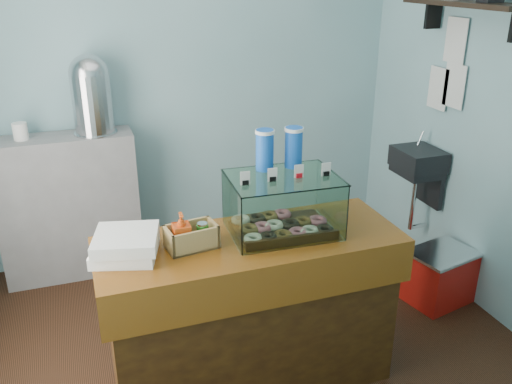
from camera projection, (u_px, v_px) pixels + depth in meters
name	position (u px, v px, depth m)	size (l,w,h in m)	color
ground	(238.00, 350.00, 3.38)	(3.50, 3.50, 0.00)	black
room_shell	(238.00, 74.00, 2.74)	(3.54, 3.04, 2.82)	#78A7AF
counter	(251.00, 310.00, 2.98)	(1.60, 0.60, 0.90)	#472A0D
back_shelf	(70.00, 207.00, 4.05)	(1.00, 0.32, 1.10)	gray
display_case	(281.00, 201.00, 2.86)	(0.59, 0.44, 0.53)	#301D0E
condiment_crate	(189.00, 235.00, 2.70)	(0.27, 0.18, 0.20)	tan
pastry_boxes	(126.00, 245.00, 2.63)	(0.37, 0.38, 0.12)	white
coffee_urn	(91.00, 93.00, 3.80)	(0.31, 0.31, 0.56)	silver
red_cooler	(440.00, 276.00, 3.81)	(0.51, 0.43, 0.39)	red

